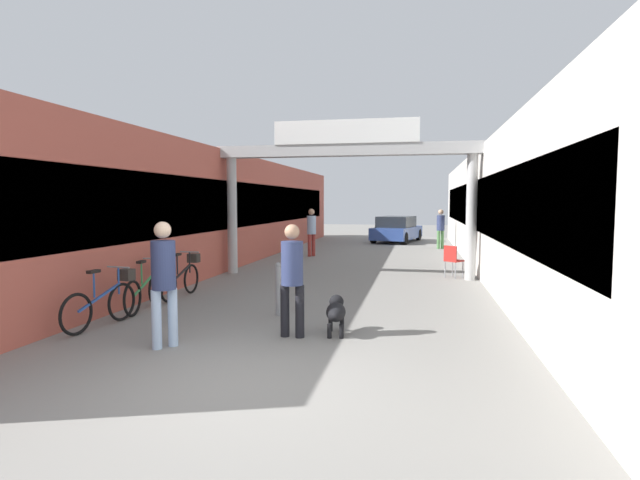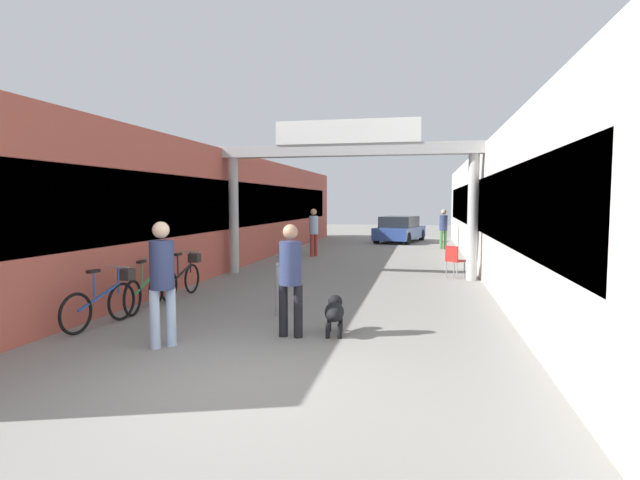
{
  "view_description": "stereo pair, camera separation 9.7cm",
  "coord_description": "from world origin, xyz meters",
  "px_view_note": "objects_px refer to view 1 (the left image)",
  "views": [
    {
      "loc": [
        2.0,
        -5.26,
        2.09
      ],
      "look_at": [
        0.0,
        4.76,
        1.3
      ],
      "focal_mm": 28.0,
      "sensor_mm": 36.0,
      "label": 1
    },
    {
      "loc": [
        2.09,
        -5.24,
        2.09
      ],
      "look_at": [
        0.0,
        4.76,
        1.3
      ],
      "focal_mm": 28.0,
      "sensor_mm": 36.0,
      "label": 2
    }
  ],
  "objects_px": {
    "bicycle_blue_nearest": "(105,300)",
    "cafe_chair_red_nearer": "(452,258)",
    "pedestrian_companion": "(164,275)",
    "dog_on_leash": "(336,311)",
    "pedestrian_elderly_walking": "(441,226)",
    "bicycle_green_second": "(147,287)",
    "bollard_post_metal": "(278,288)",
    "pedestrian_carrying_crate": "(312,229)",
    "parked_car_blue": "(397,229)",
    "bicycle_black_third": "(183,277)",
    "pedestrian_with_dog": "(292,273)"
  },
  "relations": [
    {
      "from": "bicycle_blue_nearest",
      "to": "cafe_chair_red_nearer",
      "type": "xyz_separation_m",
      "value": [
        6.06,
        6.6,
        0.1
      ]
    },
    {
      "from": "pedestrian_companion",
      "to": "dog_on_leash",
      "type": "distance_m",
      "value": 2.67
    },
    {
      "from": "bicycle_blue_nearest",
      "to": "cafe_chair_red_nearer",
      "type": "height_order",
      "value": "bicycle_blue_nearest"
    },
    {
      "from": "pedestrian_elderly_walking",
      "to": "cafe_chair_red_nearer",
      "type": "relative_size",
      "value": 1.96
    },
    {
      "from": "bicycle_green_second",
      "to": "cafe_chair_red_nearer",
      "type": "relative_size",
      "value": 1.89
    },
    {
      "from": "pedestrian_companion",
      "to": "bollard_post_metal",
      "type": "height_order",
      "value": "pedestrian_companion"
    },
    {
      "from": "pedestrian_companion",
      "to": "bicycle_blue_nearest",
      "type": "xyz_separation_m",
      "value": [
        -1.6,
        0.94,
        -0.61
      ]
    },
    {
      "from": "pedestrian_carrying_crate",
      "to": "parked_car_blue",
      "type": "distance_m",
      "value": 8.05
    },
    {
      "from": "bollard_post_metal",
      "to": "parked_car_blue",
      "type": "height_order",
      "value": "parked_car_blue"
    },
    {
      "from": "dog_on_leash",
      "to": "bicycle_blue_nearest",
      "type": "distance_m",
      "value": 3.89
    },
    {
      "from": "pedestrian_companion",
      "to": "bollard_post_metal",
      "type": "distance_m",
      "value": 2.56
    },
    {
      "from": "pedestrian_companion",
      "to": "bicycle_black_third",
      "type": "bearing_deg",
      "value": 113.0
    },
    {
      "from": "cafe_chair_red_nearer",
      "to": "pedestrian_elderly_walking",
      "type": "bearing_deg",
      "value": 89.81
    },
    {
      "from": "pedestrian_carrying_crate",
      "to": "pedestrian_elderly_walking",
      "type": "relative_size",
      "value": 1.04
    },
    {
      "from": "dog_on_leash",
      "to": "parked_car_blue",
      "type": "bearing_deg",
      "value": 89.58
    },
    {
      "from": "pedestrian_with_dog",
      "to": "pedestrian_companion",
      "type": "xyz_separation_m",
      "value": [
        -1.65,
        -0.9,
        0.04
      ]
    },
    {
      "from": "pedestrian_companion",
      "to": "pedestrian_elderly_walking",
      "type": "distance_m",
      "value": 16.79
    },
    {
      "from": "pedestrian_carrying_crate",
      "to": "bicycle_blue_nearest",
      "type": "relative_size",
      "value": 1.08
    },
    {
      "from": "dog_on_leash",
      "to": "bicycle_black_third",
      "type": "xyz_separation_m",
      "value": [
        -3.81,
        2.38,
        0.07
      ]
    },
    {
      "from": "bicycle_black_third",
      "to": "cafe_chair_red_nearer",
      "type": "bearing_deg",
      "value": 33.37
    },
    {
      "from": "bicycle_black_third",
      "to": "bollard_post_metal",
      "type": "xyz_separation_m",
      "value": [
        2.55,
        -1.32,
        0.06
      ]
    },
    {
      "from": "pedestrian_carrying_crate",
      "to": "bicycle_green_second",
      "type": "bearing_deg",
      "value": -96.51
    },
    {
      "from": "pedestrian_elderly_walking",
      "to": "bicycle_black_third",
      "type": "height_order",
      "value": "pedestrian_elderly_walking"
    },
    {
      "from": "pedestrian_with_dog",
      "to": "bicycle_green_second",
      "type": "height_order",
      "value": "pedestrian_with_dog"
    },
    {
      "from": "bicycle_green_second",
      "to": "parked_car_blue",
      "type": "distance_m",
      "value": 17.8
    },
    {
      "from": "pedestrian_with_dog",
      "to": "bicycle_black_third",
      "type": "bearing_deg",
      "value": 139.63
    },
    {
      "from": "parked_car_blue",
      "to": "cafe_chair_red_nearer",
      "type": "bearing_deg",
      "value": -80.41
    },
    {
      "from": "dog_on_leash",
      "to": "bicycle_green_second",
      "type": "distance_m",
      "value": 4.02
    },
    {
      "from": "pedestrian_carrying_crate",
      "to": "dog_on_leash",
      "type": "height_order",
      "value": "pedestrian_carrying_crate"
    },
    {
      "from": "pedestrian_with_dog",
      "to": "bicycle_black_third",
      "type": "distance_m",
      "value": 4.21
    },
    {
      "from": "pedestrian_with_dog",
      "to": "dog_on_leash",
      "type": "height_order",
      "value": "pedestrian_with_dog"
    },
    {
      "from": "bicycle_black_third",
      "to": "cafe_chair_red_nearer",
      "type": "relative_size",
      "value": 1.9
    },
    {
      "from": "pedestrian_with_dog",
      "to": "parked_car_blue",
      "type": "distance_m",
      "value": 18.74
    },
    {
      "from": "parked_car_blue",
      "to": "pedestrian_carrying_crate",
      "type": "bearing_deg",
      "value": -111.09
    },
    {
      "from": "pedestrian_carrying_crate",
      "to": "cafe_chair_red_nearer",
      "type": "relative_size",
      "value": 2.04
    },
    {
      "from": "bicycle_blue_nearest",
      "to": "bicycle_green_second",
      "type": "relative_size",
      "value": 1.0
    },
    {
      "from": "pedestrian_elderly_walking",
      "to": "bicycle_blue_nearest",
      "type": "bearing_deg",
      "value": -111.76
    },
    {
      "from": "bicycle_green_second",
      "to": "parked_car_blue",
      "type": "xyz_separation_m",
      "value": [
        4.02,
        17.34,
        0.21
      ]
    },
    {
      "from": "bicycle_blue_nearest",
      "to": "cafe_chair_red_nearer",
      "type": "distance_m",
      "value": 8.96
    },
    {
      "from": "pedestrian_elderly_walking",
      "to": "dog_on_leash",
      "type": "xyz_separation_m",
      "value": [
        -2.2,
        -14.96,
        -0.64
      ]
    },
    {
      "from": "pedestrian_companion",
      "to": "pedestrian_carrying_crate",
      "type": "xyz_separation_m",
      "value": [
        -0.48,
        12.11,
        0.0
      ]
    },
    {
      "from": "bicycle_green_second",
      "to": "parked_car_blue",
      "type": "relative_size",
      "value": 0.39
    },
    {
      "from": "pedestrian_elderly_walking",
      "to": "bollard_post_metal",
      "type": "relative_size",
      "value": 1.78
    },
    {
      "from": "bicycle_black_third",
      "to": "pedestrian_elderly_walking",
      "type": "bearing_deg",
      "value": 64.46
    },
    {
      "from": "pedestrian_companion",
      "to": "bicycle_blue_nearest",
      "type": "bearing_deg",
      "value": 149.58
    },
    {
      "from": "pedestrian_carrying_crate",
      "to": "cafe_chair_red_nearer",
      "type": "xyz_separation_m",
      "value": [
        4.93,
        -4.57,
        -0.51
      ]
    },
    {
      "from": "bollard_post_metal",
      "to": "dog_on_leash",
      "type": "bearing_deg",
      "value": -40.29
    },
    {
      "from": "bicycle_black_third",
      "to": "dog_on_leash",
      "type": "bearing_deg",
      "value": -32.04
    },
    {
      "from": "bicycle_green_second",
      "to": "pedestrian_companion",
      "type": "bearing_deg",
      "value": -54.8
    },
    {
      "from": "cafe_chair_red_nearer",
      "to": "bicycle_green_second",
      "type": "bearing_deg",
      "value": -138.97
    }
  ]
}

